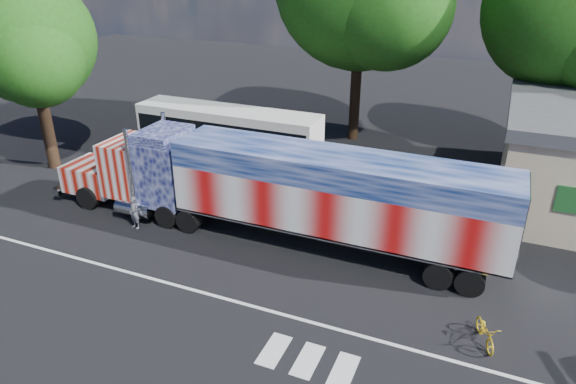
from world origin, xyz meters
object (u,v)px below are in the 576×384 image
at_px(woman, 134,213).
at_px(bicycle, 485,332).
at_px(tree_ne_a, 566,11).
at_px(tree_w_a, 30,40).
at_px(semi_truck, 277,188).
at_px(coach_bus, 228,135).

relative_size(woman, bicycle, 0.95).
bearing_deg(bicycle, tree_ne_a, 63.13).
bearing_deg(tree_w_a, bicycle, -13.73).
distance_m(woman, bicycle, 15.98).
bearing_deg(woman, tree_w_a, 167.83).
distance_m(semi_truck, woman, 7.02).
bearing_deg(woman, semi_truck, 28.43).
distance_m(semi_truck, coach_bus, 9.86).
relative_size(woman, tree_ne_a, 0.12).
bearing_deg(bicycle, semi_truck, 136.18).
distance_m(semi_truck, tree_ne_a, 20.14).
bearing_deg(woman, bicycle, 5.50).
height_order(bicycle, tree_ne_a, tree_ne_a).
bearing_deg(tree_ne_a, bicycle, -95.22).
relative_size(semi_truck, tree_ne_a, 1.65).
xyz_separation_m(semi_truck, tree_ne_a, (11.08, 15.53, 6.46)).
xyz_separation_m(woman, tree_ne_a, (17.63, 17.42, 8.10)).
bearing_deg(tree_ne_a, semi_truck, -125.50).
relative_size(coach_bus, tree_ne_a, 0.86).
height_order(woman, bicycle, woman).
xyz_separation_m(bicycle, tree_w_a, (-25.21, 6.16, 7.09)).
bearing_deg(coach_bus, woman, -89.93).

